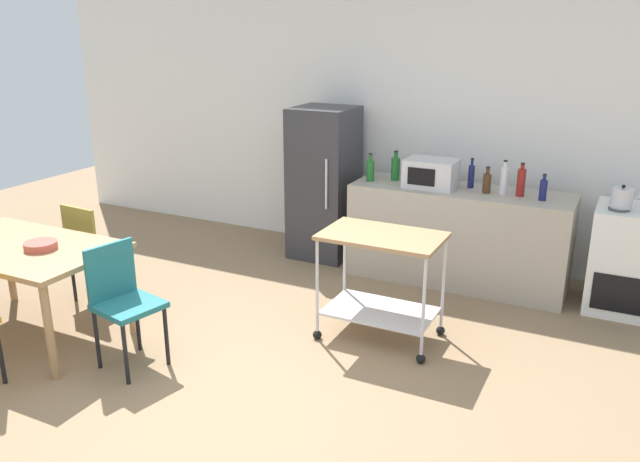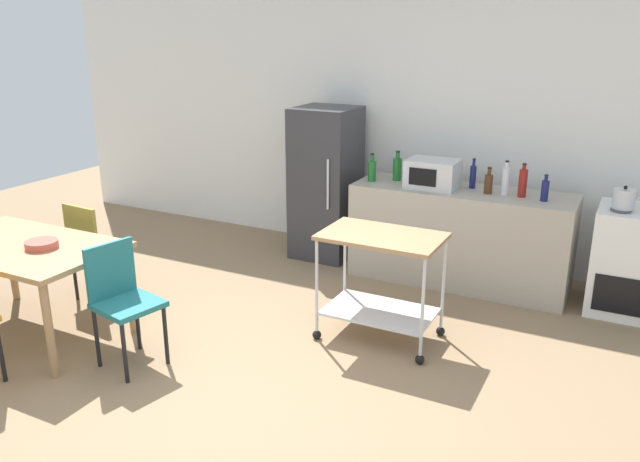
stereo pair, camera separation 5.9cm
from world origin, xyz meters
TOP-DOWN VIEW (x-y plane):
  - ground_plane at (0.00, 0.00)m, footprint 12.00×12.00m
  - back_wall at (0.00, 3.20)m, footprint 8.40×0.12m
  - kitchen_counter at (0.90, 2.60)m, footprint 2.00×0.64m
  - dining_table at (-1.80, 0.01)m, footprint 1.50×0.90m
  - chair_teal at (-0.80, 0.01)m, footprint 0.48×0.48m
  - chair_olive at (-1.81, 0.73)m, footprint 0.43×0.43m
  - stove_oven at (2.35, 2.62)m, footprint 0.60×0.61m
  - refrigerator at (-0.55, 2.70)m, footprint 0.60×0.63m
  - kitchen_cart at (0.67, 1.20)m, footprint 0.91×0.57m
  - bottle_olive_oil at (0.03, 2.53)m, footprint 0.08×0.08m
  - bottle_soda at (0.23, 2.67)m, footprint 0.08×0.08m
  - microwave at (0.62, 2.55)m, footprint 0.46×0.35m
  - bottle_vinegar at (0.96, 2.70)m, footprint 0.06×0.06m
  - bottle_soy_sauce at (1.13, 2.57)m, footprint 0.07×0.07m
  - bottle_sesame_oil at (1.27, 2.60)m, footprint 0.07×0.07m
  - bottle_wine at (1.42, 2.59)m, footprint 0.07×0.07m
  - bottle_sparkling_water at (1.62, 2.54)m, footprint 0.06×0.06m
  - fruit_bowl at (-1.57, 0.02)m, footprint 0.24×0.24m
  - kettle at (2.23, 2.52)m, footprint 0.24×0.17m

SIDE VIEW (x-z plane):
  - ground_plane at x=0.00m, z-range 0.00..0.00m
  - kitchen_counter at x=0.90m, z-range 0.00..0.90m
  - stove_oven at x=2.35m, z-range -0.01..0.91m
  - chair_teal at x=-0.80m, z-range 0.07..0.96m
  - chair_olive at x=-1.81m, z-range 0.07..0.96m
  - kitchen_cart at x=0.67m, z-range 0.15..1.00m
  - dining_table at x=-1.80m, z-range 0.30..1.05m
  - refrigerator at x=-0.55m, z-range 0.00..1.55m
  - fruit_bowl at x=-1.57m, z-range 0.75..0.81m
  - bottle_soy_sauce at x=1.13m, z-range 0.88..1.11m
  - bottle_sparkling_water at x=1.62m, z-range 0.88..1.11m
  - kettle at x=2.23m, z-range 0.91..1.10m
  - bottle_olive_oil at x=0.03m, z-range 0.87..1.14m
  - bottle_vinegar at x=0.96m, z-range 0.87..1.15m
  - bottle_soda at x=0.23m, z-range 0.87..1.16m
  - bottle_sesame_oil at x=1.27m, z-range 0.88..1.18m
  - bottle_wine at x=1.42m, z-range 0.88..1.18m
  - microwave at x=0.62m, z-range 0.90..1.16m
  - back_wall at x=0.00m, z-range 0.00..2.90m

